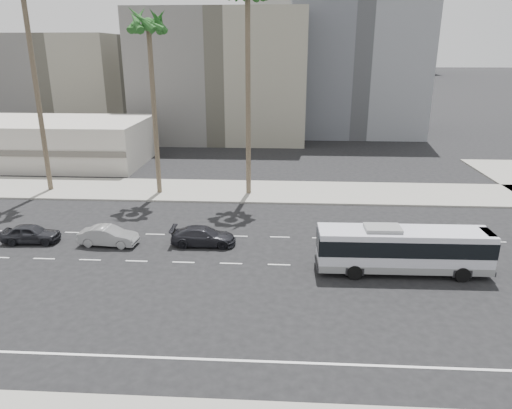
# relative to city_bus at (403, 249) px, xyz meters

# --- Properties ---
(ground) EXTENTS (700.00, 700.00, 0.00)m
(ground) POSITION_rel_city_bus_xyz_m (-4.31, 0.51, -1.52)
(ground) COLOR black
(ground) RESTS_ON ground
(sidewalk_north) EXTENTS (120.00, 7.00, 0.15)m
(sidewalk_north) POSITION_rel_city_bus_xyz_m (-4.31, 16.01, -1.44)
(sidewalk_north) COLOR gray
(sidewalk_north) RESTS_ON ground
(commercial_low) EXTENTS (22.00, 12.16, 5.00)m
(commercial_low) POSITION_rel_city_bus_xyz_m (-34.31, 26.50, 0.98)
(commercial_low) COLOR #B6AFA5
(commercial_low) RESTS_ON ground
(midrise_beige_west) EXTENTS (24.00, 18.00, 18.00)m
(midrise_beige_west) POSITION_rel_city_bus_xyz_m (-16.31, 45.51, 7.48)
(midrise_beige_west) COLOR slate
(midrise_beige_west) RESTS_ON ground
(midrise_gray_center) EXTENTS (20.00, 20.00, 26.00)m
(midrise_gray_center) POSITION_rel_city_bus_xyz_m (3.69, 52.51, 11.48)
(midrise_gray_center) COLOR slate
(midrise_gray_center) RESTS_ON ground
(midrise_beige_far) EXTENTS (18.00, 16.00, 15.00)m
(midrise_beige_far) POSITION_rel_city_bus_xyz_m (-42.31, 50.51, 5.98)
(midrise_beige_far) COLOR slate
(midrise_beige_far) RESTS_ON ground
(highrise_right) EXTENTS (26.00, 26.00, 70.00)m
(highrise_right) POSITION_rel_city_bus_xyz_m (40.69, 230.51, 33.48)
(highrise_right) COLOR #50555E
(highrise_right) RESTS_ON ground
(highrise_far) EXTENTS (22.00, 22.00, 60.00)m
(highrise_far) POSITION_rel_city_bus_xyz_m (65.69, 260.51, 28.48)
(highrise_far) COLOR #50555E
(highrise_far) RESTS_ON ground
(city_bus) EXTENTS (10.10, 2.47, 2.89)m
(city_bus) POSITION_rel_city_bus_xyz_m (0.00, 0.00, 0.00)
(city_bus) COLOR silver
(city_bus) RESTS_ON ground
(car_a) EXTENTS (1.83, 4.42, 1.28)m
(car_a) POSITION_rel_city_bus_xyz_m (-12.51, 3.37, -0.88)
(car_a) COLOR black
(car_a) RESTS_ON ground
(car_b) EXTENTS (1.69, 4.07, 1.31)m
(car_b) POSITION_rel_city_bus_xyz_m (-18.95, 2.96, -0.86)
(car_b) COLOR gray
(car_b) RESTS_ON ground
(car_c) EXTENTS (1.78, 3.93, 1.31)m
(car_c) POSITION_rel_city_bus_xyz_m (-24.45, 3.09, -0.86)
(car_c) COLOR black
(car_c) RESTS_ON ground
(palm_mid) EXTENTS (5.17, 5.17, 15.97)m
(palm_mid) POSITION_rel_city_bus_xyz_m (-18.55, 14.98, 12.85)
(palm_mid) COLOR brown
(palm_mid) RESTS_ON ground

